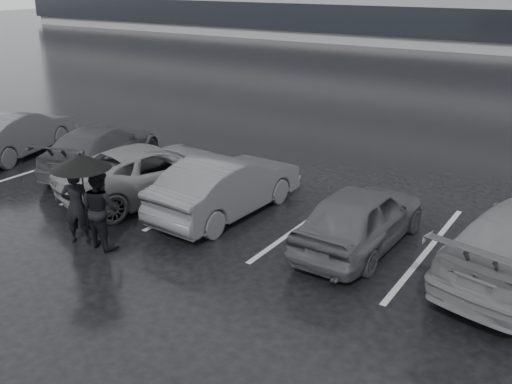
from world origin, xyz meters
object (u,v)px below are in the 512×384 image
at_px(car_west_a, 227,185).
at_px(car_west_c, 102,148).
at_px(car_west_d, 16,133).
at_px(car_west_b, 151,171).
at_px(pedestrian_right, 100,209).
at_px(car_main, 361,217).
at_px(pedestrian_left, 76,206).

distance_m(car_west_a, car_west_c, 5.01).
relative_size(car_west_c, car_west_d, 1.05).
bearing_deg(car_west_b, pedestrian_right, 128.01).
height_order(car_main, car_west_a, car_west_a).
distance_m(car_west_d, pedestrian_left, 7.32).
xyz_separation_m(pedestrian_left, pedestrian_right, (0.58, 0.13, 0.03)).
xyz_separation_m(car_west_a, pedestrian_left, (-1.72, -2.99, 0.11)).
xyz_separation_m(car_west_a, car_west_b, (-2.32, -0.09, -0.04)).
height_order(car_west_a, car_west_b, car_west_a).
height_order(car_main, car_west_c, car_main).
bearing_deg(pedestrian_left, car_west_d, -63.78).
relative_size(car_main, pedestrian_right, 2.34).
xyz_separation_m(car_west_b, pedestrian_right, (1.18, -2.77, 0.18)).
relative_size(car_west_d, pedestrian_right, 2.54).
bearing_deg(pedestrian_left, car_west_a, -157.60).
height_order(car_main, car_west_d, car_west_d).
bearing_deg(car_west_a, pedestrian_left, 62.90).
height_order(car_main, car_west_b, car_main).
bearing_deg(car_west_d, car_west_c, 172.06).
height_order(car_west_a, pedestrian_left, pedestrian_left).
height_order(pedestrian_left, pedestrian_right, pedestrian_right).
relative_size(car_west_a, car_west_b, 0.90).
bearing_deg(car_west_c, car_west_d, -7.59).
relative_size(car_west_b, car_west_c, 1.06).
bearing_deg(car_west_c, pedestrian_left, 116.11).
xyz_separation_m(car_west_a, car_west_d, (-8.29, 0.23, 0.00)).
distance_m(car_west_b, car_west_c, 2.75).
bearing_deg(car_west_a, car_main, -176.40).
relative_size(car_west_b, pedestrian_right, 2.83).
xyz_separation_m(car_main, car_west_d, (-11.66, 0.19, 0.03)).
xyz_separation_m(car_main, pedestrian_right, (-4.50, -2.90, 0.17)).
xyz_separation_m(car_main, car_west_b, (-5.68, -0.13, -0.01)).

